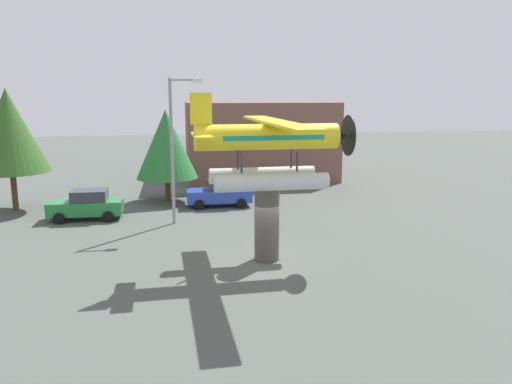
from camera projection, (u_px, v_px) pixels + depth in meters
name	position (u px, v px, depth m)	size (l,w,h in m)	color
ground_plane	(267.00, 259.00, 22.61)	(140.00, 140.00, 0.00)	#4C514C
display_pedestal	(267.00, 223.00, 22.29)	(1.10, 1.10, 3.33)	#4C4742
floatplane_monument	(270.00, 148.00, 21.67)	(6.95, 10.43, 4.00)	silver
car_near_green	(87.00, 205.00, 29.64)	(4.20, 2.02, 1.76)	#237A38
car_mid_blue	(220.00, 193.00, 33.12)	(4.20, 2.02, 1.76)	#2847B7
streetlight_primary	(175.00, 141.00, 28.03)	(1.84, 0.28, 8.13)	gray
storefront_building	(259.00, 140.00, 43.82)	(12.52, 7.60, 6.56)	brown
tree_west	(9.00, 131.00, 31.15)	(4.65, 4.65, 7.63)	brown
tree_east	(166.00, 144.00, 34.11)	(4.15, 4.15, 6.24)	brown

